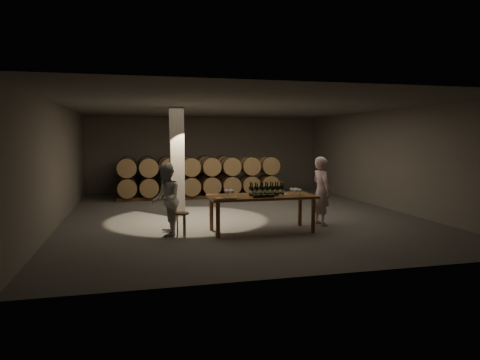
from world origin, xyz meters
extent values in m
plane|color=#555350|center=(0.00, 0.00, 0.00)|extent=(12.00, 12.00, 0.00)
plane|color=#605E59|center=(0.00, 0.00, 3.20)|extent=(12.00, 12.00, 0.00)
plane|color=slate|center=(0.00, 6.00, 1.60)|extent=(10.00, 0.00, 10.00)
plane|color=slate|center=(0.00, -6.00, 1.60)|extent=(10.00, 0.00, 10.00)
plane|color=slate|center=(-5.00, 0.00, 1.60)|extent=(0.00, 12.00, 12.00)
plane|color=slate|center=(5.00, 0.00, 1.60)|extent=(0.00, 12.00, 12.00)
cube|color=#69645B|center=(-1.80, 0.20, 1.60)|extent=(0.40, 0.40, 3.20)
cylinder|color=brown|center=(-1.18, -2.93, 0.42)|extent=(0.10, 0.10, 0.84)
cylinder|color=brown|center=(1.18, -2.93, 0.42)|extent=(0.10, 0.10, 0.84)
cylinder|color=brown|center=(-1.18, -2.07, 0.42)|extent=(0.10, 0.10, 0.84)
cylinder|color=brown|center=(1.18, -2.07, 0.42)|extent=(0.10, 0.10, 0.84)
cube|color=brown|center=(0.00, -2.50, 0.87)|extent=(2.60, 1.10, 0.06)
cube|color=brown|center=(-1.35, 4.90, 0.06)|extent=(4.70, 0.10, 0.12)
cube|color=brown|center=(-1.35, 5.50, 0.06)|extent=(4.70, 0.10, 0.12)
cylinder|color=#A47F4A|center=(-3.30, 5.20, 0.47)|extent=(0.70, 0.95, 0.70)
cylinder|color=black|center=(-3.30, 4.94, 0.47)|extent=(0.73, 0.04, 0.73)
cylinder|color=black|center=(-3.30, 5.46, 0.47)|extent=(0.73, 0.04, 0.73)
cylinder|color=#A47F4A|center=(-2.52, 5.20, 0.47)|extent=(0.70, 0.95, 0.70)
cylinder|color=black|center=(-2.52, 4.94, 0.47)|extent=(0.73, 0.04, 0.73)
cylinder|color=black|center=(-2.52, 5.46, 0.47)|extent=(0.73, 0.04, 0.73)
cylinder|color=#A47F4A|center=(-1.74, 5.20, 0.47)|extent=(0.70, 0.95, 0.70)
cylinder|color=black|center=(-1.74, 4.94, 0.47)|extent=(0.73, 0.04, 0.73)
cylinder|color=black|center=(-1.74, 5.46, 0.47)|extent=(0.73, 0.04, 0.73)
cylinder|color=#A47F4A|center=(-0.96, 5.20, 0.47)|extent=(0.70, 0.95, 0.70)
cylinder|color=black|center=(-0.96, 4.94, 0.47)|extent=(0.73, 0.04, 0.73)
cylinder|color=black|center=(-0.96, 5.46, 0.47)|extent=(0.73, 0.04, 0.73)
cylinder|color=#A47F4A|center=(-0.18, 5.20, 0.47)|extent=(0.70, 0.95, 0.70)
cylinder|color=black|center=(-0.18, 4.94, 0.47)|extent=(0.73, 0.04, 0.73)
cylinder|color=black|center=(-0.18, 5.46, 0.47)|extent=(0.73, 0.04, 0.73)
cylinder|color=#A47F4A|center=(0.60, 5.20, 0.47)|extent=(0.70, 0.95, 0.70)
cylinder|color=black|center=(0.60, 4.94, 0.47)|extent=(0.73, 0.04, 0.73)
cylinder|color=black|center=(0.60, 5.46, 0.47)|extent=(0.73, 0.04, 0.73)
cylinder|color=#A47F4A|center=(-3.30, 5.20, 1.21)|extent=(0.70, 0.95, 0.70)
cylinder|color=black|center=(-3.30, 4.94, 1.21)|extent=(0.73, 0.04, 0.73)
cylinder|color=black|center=(-3.30, 5.46, 1.21)|extent=(0.73, 0.04, 0.73)
cylinder|color=#A47F4A|center=(-2.52, 5.20, 1.21)|extent=(0.70, 0.95, 0.70)
cylinder|color=black|center=(-2.52, 4.94, 1.21)|extent=(0.73, 0.04, 0.73)
cylinder|color=black|center=(-2.52, 5.46, 1.21)|extent=(0.73, 0.04, 0.73)
cylinder|color=#A47F4A|center=(-1.74, 5.20, 1.21)|extent=(0.70, 0.95, 0.70)
cylinder|color=black|center=(-1.74, 4.94, 1.21)|extent=(0.73, 0.04, 0.73)
cylinder|color=black|center=(-1.74, 5.46, 1.21)|extent=(0.73, 0.04, 0.73)
cylinder|color=#A47F4A|center=(-0.96, 5.20, 1.21)|extent=(0.70, 0.95, 0.70)
cylinder|color=black|center=(-0.96, 4.94, 1.21)|extent=(0.73, 0.04, 0.73)
cylinder|color=black|center=(-0.96, 5.46, 1.21)|extent=(0.73, 0.04, 0.73)
cylinder|color=#A47F4A|center=(-0.18, 5.20, 1.21)|extent=(0.70, 0.95, 0.70)
cylinder|color=black|center=(-0.18, 4.94, 1.21)|extent=(0.73, 0.04, 0.73)
cylinder|color=black|center=(-0.18, 5.46, 1.21)|extent=(0.73, 0.04, 0.73)
cylinder|color=#A47F4A|center=(0.60, 5.20, 1.21)|extent=(0.70, 0.95, 0.70)
cylinder|color=black|center=(0.60, 4.94, 1.21)|extent=(0.73, 0.04, 0.73)
cylinder|color=black|center=(0.60, 5.46, 1.21)|extent=(0.73, 0.04, 0.73)
cube|color=brown|center=(-0.57, 3.50, 0.06)|extent=(6.26, 0.10, 0.12)
cube|color=brown|center=(-0.57, 4.10, 0.06)|extent=(6.26, 0.10, 0.12)
cylinder|color=#A47F4A|center=(-3.30, 3.80, 0.47)|extent=(0.70, 0.95, 0.70)
cylinder|color=black|center=(-3.30, 3.54, 0.47)|extent=(0.73, 0.04, 0.73)
cylinder|color=black|center=(-3.30, 4.06, 0.47)|extent=(0.73, 0.04, 0.73)
cylinder|color=#A47F4A|center=(-2.52, 3.80, 0.47)|extent=(0.70, 0.95, 0.70)
cylinder|color=black|center=(-2.52, 3.54, 0.47)|extent=(0.73, 0.04, 0.73)
cylinder|color=black|center=(-2.52, 4.06, 0.47)|extent=(0.73, 0.04, 0.73)
cylinder|color=#A47F4A|center=(-1.74, 3.80, 0.47)|extent=(0.70, 0.95, 0.70)
cylinder|color=black|center=(-1.74, 3.54, 0.47)|extent=(0.73, 0.04, 0.73)
cylinder|color=black|center=(-1.74, 4.06, 0.47)|extent=(0.73, 0.04, 0.73)
cylinder|color=#A47F4A|center=(-0.96, 3.80, 0.47)|extent=(0.70, 0.95, 0.70)
cylinder|color=black|center=(-0.96, 3.54, 0.47)|extent=(0.73, 0.04, 0.73)
cylinder|color=black|center=(-0.96, 4.06, 0.47)|extent=(0.73, 0.04, 0.73)
cylinder|color=#A47F4A|center=(-0.18, 3.80, 0.47)|extent=(0.70, 0.95, 0.70)
cylinder|color=black|center=(-0.18, 3.54, 0.47)|extent=(0.73, 0.04, 0.73)
cylinder|color=black|center=(-0.18, 4.06, 0.47)|extent=(0.73, 0.04, 0.73)
cylinder|color=#A47F4A|center=(0.60, 3.80, 0.47)|extent=(0.70, 0.95, 0.70)
cylinder|color=black|center=(0.60, 3.54, 0.47)|extent=(0.73, 0.04, 0.73)
cylinder|color=black|center=(0.60, 4.06, 0.47)|extent=(0.73, 0.04, 0.73)
cylinder|color=#A47F4A|center=(1.38, 3.80, 0.47)|extent=(0.70, 0.95, 0.70)
cylinder|color=black|center=(1.38, 3.54, 0.47)|extent=(0.73, 0.04, 0.73)
cylinder|color=black|center=(1.38, 4.06, 0.47)|extent=(0.73, 0.04, 0.73)
cylinder|color=#A47F4A|center=(2.16, 3.80, 0.47)|extent=(0.70, 0.95, 0.70)
cylinder|color=black|center=(2.16, 3.54, 0.47)|extent=(0.73, 0.04, 0.73)
cylinder|color=black|center=(2.16, 4.06, 0.47)|extent=(0.73, 0.04, 0.73)
cylinder|color=#A47F4A|center=(-3.30, 3.80, 1.21)|extent=(0.70, 0.95, 0.70)
cylinder|color=black|center=(-3.30, 3.54, 1.21)|extent=(0.73, 0.04, 0.73)
cylinder|color=black|center=(-3.30, 4.06, 1.21)|extent=(0.73, 0.04, 0.73)
cylinder|color=#A47F4A|center=(-2.52, 3.80, 1.21)|extent=(0.70, 0.95, 0.70)
cylinder|color=black|center=(-2.52, 3.54, 1.21)|extent=(0.73, 0.04, 0.73)
cylinder|color=black|center=(-2.52, 4.06, 1.21)|extent=(0.73, 0.04, 0.73)
cylinder|color=#A47F4A|center=(-1.74, 3.80, 1.21)|extent=(0.70, 0.95, 0.70)
cylinder|color=black|center=(-1.74, 3.54, 1.21)|extent=(0.73, 0.04, 0.73)
cylinder|color=black|center=(-1.74, 4.06, 1.21)|extent=(0.73, 0.04, 0.73)
cylinder|color=#A47F4A|center=(-0.96, 3.80, 1.21)|extent=(0.70, 0.95, 0.70)
cylinder|color=black|center=(-0.96, 3.54, 1.21)|extent=(0.73, 0.04, 0.73)
cylinder|color=black|center=(-0.96, 4.06, 1.21)|extent=(0.73, 0.04, 0.73)
cylinder|color=#A47F4A|center=(-0.18, 3.80, 1.21)|extent=(0.70, 0.95, 0.70)
cylinder|color=black|center=(-0.18, 3.54, 1.21)|extent=(0.73, 0.04, 0.73)
cylinder|color=black|center=(-0.18, 4.06, 1.21)|extent=(0.73, 0.04, 0.73)
cylinder|color=#A47F4A|center=(0.60, 3.80, 1.21)|extent=(0.70, 0.95, 0.70)
cylinder|color=black|center=(0.60, 3.54, 1.21)|extent=(0.73, 0.04, 0.73)
cylinder|color=black|center=(0.60, 4.06, 1.21)|extent=(0.73, 0.04, 0.73)
cylinder|color=#A47F4A|center=(1.38, 3.80, 1.21)|extent=(0.70, 0.95, 0.70)
cylinder|color=black|center=(1.38, 3.54, 1.21)|extent=(0.73, 0.04, 0.73)
cylinder|color=black|center=(1.38, 4.06, 1.21)|extent=(0.73, 0.04, 0.73)
cylinder|color=#A47F4A|center=(2.16, 3.80, 1.21)|extent=(0.70, 0.95, 0.70)
cylinder|color=black|center=(2.16, 3.54, 1.21)|extent=(0.73, 0.04, 0.73)
cylinder|color=black|center=(2.16, 4.06, 1.21)|extent=(0.73, 0.04, 0.73)
cylinder|color=black|center=(-0.27, -2.60, 1.01)|extent=(0.08, 0.08, 0.22)
cylinder|color=silver|center=(-0.27, -2.60, 1.00)|extent=(0.08, 0.08, 0.07)
cylinder|color=black|center=(-0.27, -2.60, 1.16)|extent=(0.03, 0.03, 0.09)
cylinder|color=gold|center=(-0.27, -2.60, 1.21)|extent=(0.03, 0.03, 0.02)
cylinder|color=black|center=(-0.27, -2.45, 1.01)|extent=(0.08, 0.08, 0.22)
cylinder|color=silver|center=(-0.27, -2.45, 1.00)|extent=(0.08, 0.08, 0.07)
cylinder|color=black|center=(-0.27, -2.45, 1.16)|extent=(0.03, 0.03, 0.09)
cylinder|color=maroon|center=(-0.27, -2.45, 1.21)|extent=(0.03, 0.03, 0.02)
cylinder|color=black|center=(-0.14, -2.60, 1.01)|extent=(0.08, 0.08, 0.22)
cylinder|color=silver|center=(-0.14, -2.60, 1.00)|extent=(0.08, 0.08, 0.07)
cylinder|color=black|center=(-0.14, -2.60, 1.16)|extent=(0.03, 0.03, 0.09)
cylinder|color=maroon|center=(-0.14, -2.60, 1.21)|extent=(0.03, 0.03, 0.02)
cylinder|color=black|center=(-0.14, -2.45, 1.01)|extent=(0.08, 0.08, 0.22)
cylinder|color=silver|center=(-0.14, -2.45, 1.00)|extent=(0.08, 0.08, 0.07)
cylinder|color=black|center=(-0.14, -2.45, 1.16)|extent=(0.03, 0.03, 0.09)
cylinder|color=gold|center=(-0.14, -2.45, 1.21)|extent=(0.03, 0.03, 0.02)
cylinder|color=black|center=(-0.01, -2.60, 1.01)|extent=(0.08, 0.08, 0.22)
cylinder|color=silver|center=(-0.01, -2.60, 1.00)|extent=(0.08, 0.08, 0.07)
cylinder|color=black|center=(-0.01, -2.60, 1.16)|extent=(0.03, 0.03, 0.09)
cylinder|color=gold|center=(-0.01, -2.60, 1.21)|extent=(0.03, 0.03, 0.02)
cylinder|color=black|center=(-0.01, -2.45, 1.01)|extent=(0.08, 0.08, 0.22)
cylinder|color=silver|center=(-0.01, -2.45, 1.00)|extent=(0.08, 0.08, 0.07)
cylinder|color=black|center=(-0.01, -2.45, 1.16)|extent=(0.03, 0.03, 0.09)
cylinder|color=maroon|center=(-0.01, -2.45, 1.21)|extent=(0.03, 0.03, 0.02)
cylinder|color=black|center=(0.12, -2.60, 1.01)|extent=(0.08, 0.08, 0.22)
cylinder|color=silver|center=(0.12, -2.60, 1.00)|extent=(0.08, 0.08, 0.07)
cylinder|color=black|center=(0.12, -2.60, 1.16)|extent=(0.03, 0.03, 0.09)
cylinder|color=maroon|center=(0.12, -2.60, 1.21)|extent=(0.03, 0.03, 0.02)
cylinder|color=black|center=(0.12, -2.45, 1.01)|extent=(0.08, 0.08, 0.22)
cylinder|color=silver|center=(0.12, -2.45, 1.00)|extent=(0.08, 0.08, 0.07)
cylinder|color=black|center=(0.12, -2.45, 1.16)|extent=(0.03, 0.03, 0.09)
cylinder|color=gold|center=(0.12, -2.45, 1.21)|extent=(0.03, 0.03, 0.02)
cylinder|color=black|center=(0.25, -2.60, 1.01)|extent=(0.08, 0.08, 0.22)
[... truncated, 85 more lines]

